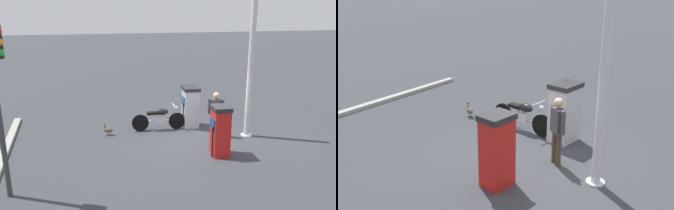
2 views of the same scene
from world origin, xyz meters
The scene contains 8 objects.
ground_plane centered at (0.00, 0.00, 0.00)m, with size 120.00×120.00×0.00m, color #383A3F.
fuel_pump_near centered at (-0.18, -1.40, 0.79)m, with size 0.71×0.85×1.56m.
fuel_pump_far centered at (-0.18, 1.40, 0.79)m, with size 0.63×0.71×1.56m.
motorcycle_near_pump centered at (1.05, -1.32, 0.46)m, with size 2.01×0.56×0.95m.
attendant_person centered at (-0.69, -0.15, 0.91)m, with size 0.52×0.40×1.60m.
wandering_duck centered at (2.98, -1.25, 0.21)m, with size 0.40×0.33×0.43m.
canopy_support_pole centered at (-1.79, 0.11, 2.31)m, with size 0.40×0.40×4.77m.
road_edge_kerb centered at (6.24, 0.00, 0.06)m, with size 0.46×7.72×0.12m.
Camera 2 is at (-4.59, 6.94, 4.19)m, focal length 41.32 mm.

